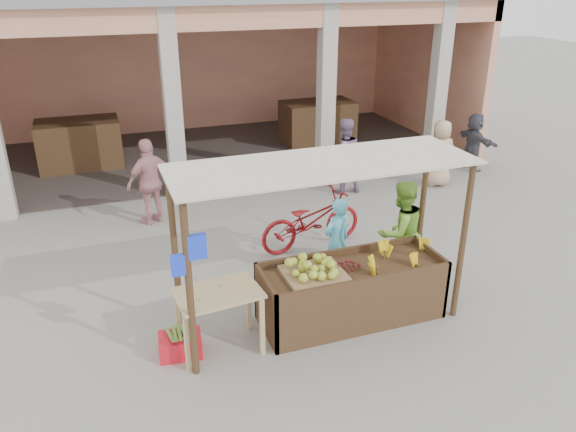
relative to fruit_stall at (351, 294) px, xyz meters
name	(u,v)px	position (x,y,z in m)	size (l,w,h in m)	color
ground	(318,324)	(-0.50, 0.00, -0.40)	(60.00, 60.00, 0.00)	gray
market_building	(191,51)	(-0.45, 8.93, 2.30)	(14.40, 6.40, 4.20)	#EBA37B
fruit_stall	(351,294)	(0.00, 0.00, 0.00)	(2.60, 0.95, 0.80)	#4F361F
stall_awning	(319,194)	(-0.51, 0.06, 1.58)	(4.09, 1.35, 2.39)	#4F361F
banana_heap	(398,255)	(0.70, -0.01, 0.50)	(1.08, 0.59, 0.20)	yellow
melon_tray	(314,270)	(-0.59, 0.00, 0.50)	(0.82, 0.71, 0.21)	#92734B
berry_heap	(347,265)	(-0.07, 0.04, 0.46)	(0.40, 0.33, 0.13)	maroon
side_table	(218,301)	(-1.94, -0.07, 0.33)	(1.14, 0.82, 0.87)	tan
papaya_pile	(217,285)	(-1.94, -0.07, 0.58)	(0.75, 0.43, 0.21)	#448F2F
red_crate	(180,345)	(-2.46, -0.02, -0.26)	(0.55, 0.39, 0.28)	red
plantain_bundle	(179,333)	(-2.46, -0.02, -0.08)	(0.40, 0.28, 0.08)	#4F7F2E
produce_sacks	(331,170)	(1.99, 5.25, -0.08)	(1.07, 0.80, 0.65)	maroon
vendor_blue	(337,239)	(0.22, 1.02, 0.37)	(0.58, 0.42, 1.54)	#5ECDED
vendor_green	(400,230)	(1.18, 0.74, 0.50)	(0.86, 0.50, 1.79)	#7EB938
motorcycle	(311,219)	(0.32, 2.32, 0.14)	(2.08, 0.72, 1.08)	maroon
shopper_b	(150,179)	(-2.23, 4.38, 0.52)	(1.08, 0.57, 1.84)	#CD8A8C
shopper_c	(440,150)	(4.29, 4.28, 0.46)	(0.83, 0.54, 1.72)	tan
shopper_d	(474,140)	(5.74, 4.96, 0.36)	(1.40, 0.58, 1.52)	#444550
shopper_f	(344,153)	(2.02, 4.64, 0.52)	(0.90, 0.52, 1.85)	gray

